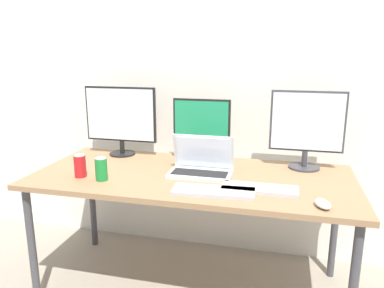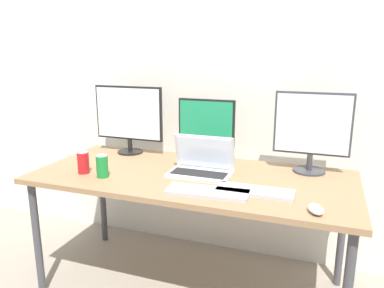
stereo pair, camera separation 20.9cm
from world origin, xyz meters
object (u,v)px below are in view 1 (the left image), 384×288
at_px(keyboard_main, 260,189).
at_px(keyboard_aux, 213,191).
at_px(monitor_right, 307,127).
at_px(soda_can_near_keyboard, 80,166).
at_px(laptop_silver, 201,165).
at_px(soda_can_by_laptop, 101,169).
at_px(work_desk, 192,184).
at_px(mouse_by_keyboard, 323,204).
at_px(monitor_center, 201,128).
at_px(monitor_left, 121,118).

relative_size(keyboard_main, keyboard_aux, 0.93).
xyz_separation_m(monitor_right, soda_can_near_keyboard, (-1.23, -0.46, -0.19)).
height_order(laptop_silver, soda_can_by_laptop, laptop_silver).
relative_size(monitor_right, soda_can_near_keyboard, 3.69).
distance_m(monitor_right, laptop_silver, 0.66).
height_order(keyboard_main, soda_can_near_keyboard, soda_can_near_keyboard).
xyz_separation_m(monitor_right, laptop_silver, (-0.58, -0.26, -0.20)).
height_order(work_desk, keyboard_aux, keyboard_aux).
distance_m(keyboard_main, soda_can_by_laptop, 0.85).
relative_size(monitor_right, keyboard_aux, 1.14).
distance_m(work_desk, keyboard_aux, 0.32).
bearing_deg(work_desk, mouse_by_keyboard, -24.02).
distance_m(monitor_center, monitor_right, 0.64).
distance_m(monitor_left, keyboard_main, 1.09).
xyz_separation_m(monitor_center, soda_can_by_laptop, (-0.44, -0.51, -0.15)).
height_order(monitor_right, soda_can_by_laptop, monitor_right).
distance_m(monitor_right, keyboard_aux, 0.74).
distance_m(monitor_left, keyboard_aux, 0.95).
bearing_deg(keyboard_main, keyboard_aux, -157.52).
bearing_deg(mouse_by_keyboard, keyboard_main, 134.23).
height_order(work_desk, mouse_by_keyboard, mouse_by_keyboard).
bearing_deg(monitor_left, monitor_center, 0.30).
xyz_separation_m(monitor_center, keyboard_main, (0.41, -0.46, -0.20)).
xyz_separation_m(keyboard_main, keyboard_aux, (-0.22, -0.09, 0.00)).
bearing_deg(keyboard_main, monitor_left, 154.43).
relative_size(monitor_center, monitor_right, 0.85).
xyz_separation_m(monitor_center, laptop_silver, (0.06, -0.28, -0.16)).
bearing_deg(laptop_silver, monitor_center, 102.68).
xyz_separation_m(keyboard_aux, soda_can_near_keyboard, (-0.77, 0.07, 0.05)).
bearing_deg(keyboard_main, work_desk, 157.36).
bearing_deg(monitor_center, laptop_silver, -77.32).
bearing_deg(keyboard_aux, monitor_left, 139.50).
relative_size(laptop_silver, soda_can_by_laptop, 2.81).
bearing_deg(mouse_by_keyboard, work_desk, 135.92).
height_order(monitor_right, keyboard_aux, monitor_right).
xyz_separation_m(mouse_by_keyboard, soda_can_near_keyboard, (-1.28, 0.12, 0.05)).
relative_size(monitor_center, laptop_silver, 1.12).
distance_m(monitor_left, monitor_right, 1.19).
relative_size(work_desk, laptop_silver, 5.11).
bearing_deg(monitor_right, mouse_by_keyboard, -84.22).
distance_m(monitor_center, mouse_by_keyboard, 0.94).
xyz_separation_m(monitor_left, keyboard_main, (0.96, -0.46, -0.24)).
height_order(mouse_by_keyboard, soda_can_by_laptop, soda_can_by_laptop).
bearing_deg(soda_can_near_keyboard, soda_can_by_laptop, -9.32).
height_order(monitor_center, keyboard_main, monitor_center).
relative_size(work_desk, soda_can_by_laptop, 14.36).
relative_size(work_desk, mouse_by_keyboard, 16.88).
distance_m(keyboard_main, mouse_by_keyboard, 0.32).
relative_size(monitor_right, mouse_by_keyboard, 4.34).
distance_m(soda_can_near_keyboard, soda_can_by_laptop, 0.14).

